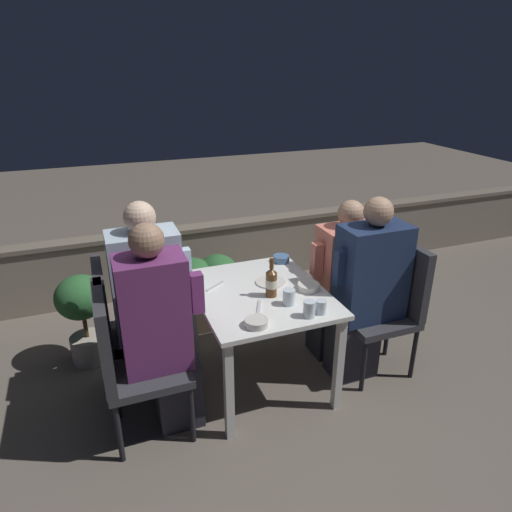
{
  "coord_description": "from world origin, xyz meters",
  "views": [
    {
      "loc": [
        -0.96,
        -2.46,
        2.08
      ],
      "look_at": [
        0.0,
        0.07,
        0.92
      ],
      "focal_mm": 32.0,
      "sensor_mm": 36.0,
      "label": 1
    }
  ],
  "objects_px": {
    "person_blue_shirt": "(153,301)",
    "potted_plant": "(83,310)",
    "person_purple_stripe": "(161,331)",
    "person_coral_top": "(342,280)",
    "person_navy_jumper": "(366,291)",
    "beer_bottle": "(271,282)",
    "chair_left_far": "(121,323)",
    "chair_left_near": "(125,355)",
    "chair_right_far": "(366,280)",
    "chair_right_near": "(391,298)"
  },
  "relations": [
    {
      "from": "person_blue_shirt",
      "to": "potted_plant",
      "type": "xyz_separation_m",
      "value": [
        -0.45,
        0.49,
        -0.24
      ]
    },
    {
      "from": "person_purple_stripe",
      "to": "person_coral_top",
      "type": "distance_m",
      "value": 1.42
    },
    {
      "from": "person_navy_jumper",
      "to": "beer_bottle",
      "type": "xyz_separation_m",
      "value": [
        -0.67,
        0.07,
        0.15
      ]
    },
    {
      "from": "person_coral_top",
      "to": "chair_left_far",
      "type": "bearing_deg",
      "value": 179.01
    },
    {
      "from": "chair_left_near",
      "to": "person_navy_jumper",
      "type": "relative_size",
      "value": 0.73
    },
    {
      "from": "chair_left_far",
      "to": "potted_plant",
      "type": "bearing_deg",
      "value": 115.66
    },
    {
      "from": "chair_right_far",
      "to": "beer_bottle",
      "type": "height_order",
      "value": "beer_bottle"
    },
    {
      "from": "chair_right_far",
      "to": "person_coral_top",
      "type": "xyz_separation_m",
      "value": [
        -0.21,
        -0.0,
        0.04
      ]
    },
    {
      "from": "chair_left_near",
      "to": "potted_plant",
      "type": "distance_m",
      "value": 0.89
    },
    {
      "from": "chair_left_far",
      "to": "chair_right_far",
      "type": "bearing_deg",
      "value": -0.88
    },
    {
      "from": "chair_right_near",
      "to": "person_coral_top",
      "type": "bearing_deg",
      "value": 127.02
    },
    {
      "from": "chair_left_far",
      "to": "beer_bottle",
      "type": "xyz_separation_m",
      "value": [
        0.92,
        -0.25,
        0.24
      ]
    },
    {
      "from": "chair_left_far",
      "to": "potted_plant",
      "type": "height_order",
      "value": "chair_left_far"
    },
    {
      "from": "chair_left_near",
      "to": "person_navy_jumper",
      "type": "distance_m",
      "value": 1.6
    },
    {
      "from": "chair_right_near",
      "to": "beer_bottle",
      "type": "xyz_separation_m",
      "value": [
        -0.88,
        0.07,
        0.24
      ]
    },
    {
      "from": "person_navy_jumper",
      "to": "person_coral_top",
      "type": "height_order",
      "value": "person_navy_jumper"
    },
    {
      "from": "chair_left_near",
      "to": "chair_right_near",
      "type": "bearing_deg",
      "value": 1.17
    },
    {
      "from": "person_purple_stripe",
      "to": "person_navy_jumper",
      "type": "height_order",
      "value": "person_purple_stripe"
    },
    {
      "from": "beer_bottle",
      "to": "potted_plant",
      "type": "xyz_separation_m",
      "value": [
        -1.16,
        0.74,
        -0.37
      ]
    },
    {
      "from": "person_purple_stripe",
      "to": "chair_left_far",
      "type": "xyz_separation_m",
      "value": [
        -0.2,
        0.36,
        -0.11
      ]
    },
    {
      "from": "chair_left_near",
      "to": "potted_plant",
      "type": "bearing_deg",
      "value": 104.69
    },
    {
      "from": "person_navy_jumper",
      "to": "beer_bottle",
      "type": "height_order",
      "value": "person_navy_jumper"
    },
    {
      "from": "chair_right_near",
      "to": "potted_plant",
      "type": "distance_m",
      "value": 2.2
    },
    {
      "from": "potted_plant",
      "to": "person_navy_jumper",
      "type": "bearing_deg",
      "value": -24.09
    },
    {
      "from": "chair_right_near",
      "to": "person_navy_jumper",
      "type": "relative_size",
      "value": 0.73
    },
    {
      "from": "person_blue_shirt",
      "to": "potted_plant",
      "type": "bearing_deg",
      "value": 132.18
    },
    {
      "from": "chair_left_near",
      "to": "person_purple_stripe",
      "type": "xyz_separation_m",
      "value": [
        0.21,
        0.0,
        0.11
      ]
    },
    {
      "from": "chair_left_far",
      "to": "potted_plant",
      "type": "distance_m",
      "value": 0.56
    },
    {
      "from": "chair_right_far",
      "to": "person_coral_top",
      "type": "distance_m",
      "value": 0.22
    },
    {
      "from": "chair_left_far",
      "to": "person_navy_jumper",
      "type": "height_order",
      "value": "person_navy_jumper"
    },
    {
      "from": "potted_plant",
      "to": "chair_right_far",
      "type": "bearing_deg",
      "value": -14.41
    },
    {
      "from": "person_purple_stripe",
      "to": "person_blue_shirt",
      "type": "xyz_separation_m",
      "value": [
        0.01,
        0.36,
        0.0
      ]
    },
    {
      "from": "person_blue_shirt",
      "to": "chair_right_far",
      "type": "height_order",
      "value": "person_blue_shirt"
    },
    {
      "from": "person_navy_jumper",
      "to": "chair_left_far",
      "type": "bearing_deg",
      "value": 168.54
    },
    {
      "from": "chair_right_far",
      "to": "beer_bottle",
      "type": "bearing_deg",
      "value": -165.66
    },
    {
      "from": "chair_right_near",
      "to": "potted_plant",
      "type": "height_order",
      "value": "chair_right_near"
    },
    {
      "from": "person_coral_top",
      "to": "beer_bottle",
      "type": "height_order",
      "value": "person_coral_top"
    },
    {
      "from": "chair_left_far",
      "to": "person_coral_top",
      "type": "relative_size",
      "value": 0.79
    },
    {
      "from": "beer_bottle",
      "to": "person_navy_jumper",
      "type": "bearing_deg",
      "value": -6.15
    },
    {
      "from": "chair_left_near",
      "to": "beer_bottle",
      "type": "height_order",
      "value": "beer_bottle"
    },
    {
      "from": "chair_left_near",
      "to": "person_navy_jumper",
      "type": "height_order",
      "value": "person_navy_jumper"
    },
    {
      "from": "beer_bottle",
      "to": "person_purple_stripe",
      "type": "bearing_deg",
      "value": -171.44
    },
    {
      "from": "chair_right_near",
      "to": "person_blue_shirt",
      "type": "bearing_deg",
      "value": 168.54
    },
    {
      "from": "person_blue_shirt",
      "to": "chair_right_near",
      "type": "xyz_separation_m",
      "value": [
        1.59,
        -0.32,
        -0.11
      ]
    },
    {
      "from": "chair_left_near",
      "to": "chair_left_far",
      "type": "height_order",
      "value": "same"
    },
    {
      "from": "chair_left_near",
      "to": "beer_bottle",
      "type": "xyz_separation_m",
      "value": [
        0.93,
        0.11,
        0.24
      ]
    },
    {
      "from": "person_purple_stripe",
      "to": "person_blue_shirt",
      "type": "distance_m",
      "value": 0.36
    },
    {
      "from": "chair_left_far",
      "to": "person_navy_jumper",
      "type": "relative_size",
      "value": 0.73
    },
    {
      "from": "person_purple_stripe",
      "to": "potted_plant",
      "type": "bearing_deg",
      "value": 116.99
    },
    {
      "from": "person_blue_shirt",
      "to": "chair_right_near",
      "type": "distance_m",
      "value": 1.62
    }
  ]
}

